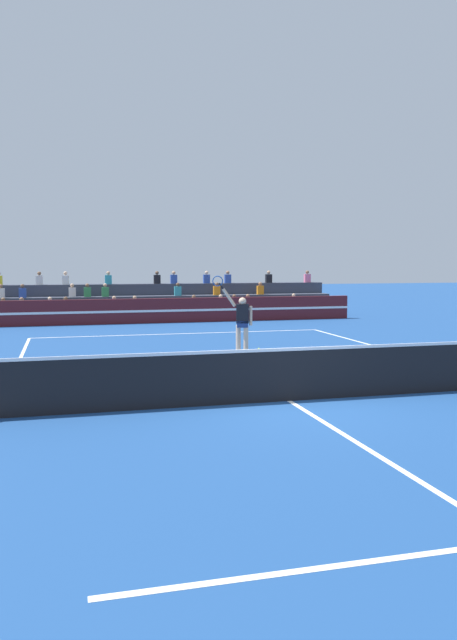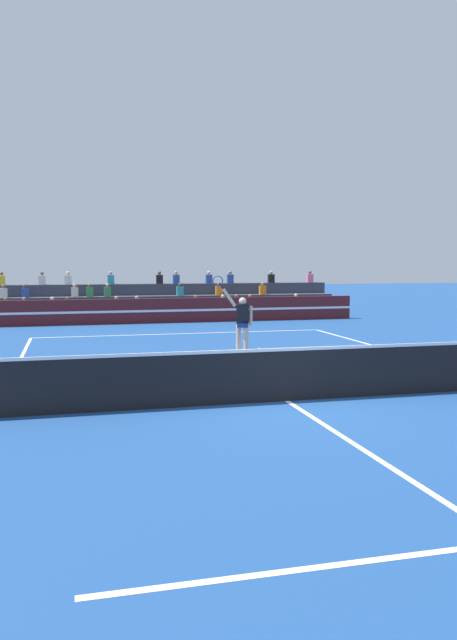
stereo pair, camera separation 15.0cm
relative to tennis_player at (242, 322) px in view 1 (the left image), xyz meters
name	(u,v)px [view 1 (the left image)]	position (x,y,z in m)	size (l,w,h in m)	color
ground_plane	(289,401)	(-0.71, -5.90, -0.98)	(120.00, 120.00, 0.00)	navy
court_lines	(289,401)	(-0.71, -5.90, -0.98)	(11.10, 23.90, 0.01)	white
tennis_net	(290,374)	(-0.71, -5.90, -0.44)	(12.00, 0.10, 1.10)	black
sponsor_banner_wall	(162,311)	(-0.71, 10.44, -0.43)	(18.00, 0.26, 1.10)	#51191E
bleacher_stand	(154,305)	(-0.72, 12.97, -0.33)	(17.77, 2.85, 2.28)	#383D4C
tennis_player	(242,322)	(0.00, 0.00, 0.00)	(1.18, 0.48, 2.40)	beige
tennis_ball	(259,349)	(0.86, 1.04, -0.95)	(0.07, 0.07, 0.07)	#C6DB33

